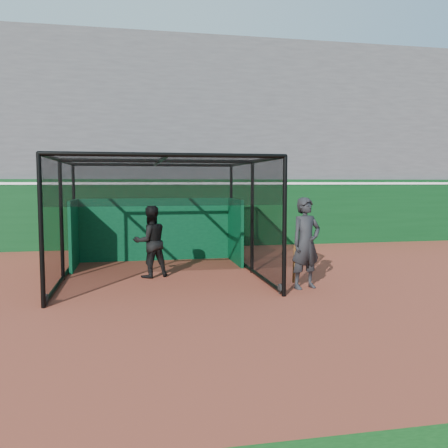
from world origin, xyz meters
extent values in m
plane|color=brown|center=(0.00, 0.00, 0.00)|extent=(120.00, 120.00, 0.00)
cube|color=#093413|center=(0.00, 8.50, 1.25)|extent=(50.00, 0.45, 2.50)
cube|color=white|center=(0.00, 8.50, 2.35)|extent=(50.00, 0.50, 0.08)
cube|color=#4C4C4F|center=(0.00, 12.38, 3.88)|extent=(50.00, 7.85, 7.75)
cube|color=#4C4C4F|center=(0.00, 15.80, 8.35)|extent=(50.00, 0.30, 1.20)
cube|color=#074E29|center=(-0.63, 5.59, 0.95)|extent=(4.67, 0.10, 1.90)
cylinder|color=black|center=(-3.02, 0.57, 0.11)|extent=(0.08, 0.22, 0.22)
cylinder|color=black|center=(1.77, 0.57, 0.11)|extent=(0.08, 0.22, 0.22)
cylinder|color=black|center=(-3.02, 5.51, 0.11)|extent=(0.08, 0.22, 0.22)
cylinder|color=black|center=(1.77, 5.51, 0.11)|extent=(0.08, 0.22, 0.22)
imported|color=black|center=(-0.89, 2.96, 0.90)|extent=(1.05, 0.93, 1.80)
imported|color=black|center=(2.49, 1.01, 1.03)|extent=(0.86, 0.69, 2.05)
cylinder|color=#593819|center=(2.24, 1.06, 0.55)|extent=(0.15, 0.35, 0.91)
camera|label=1|loc=(-1.35, -8.97, 2.38)|focal=38.00mm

